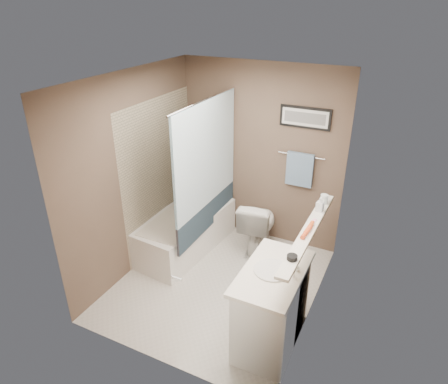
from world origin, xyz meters
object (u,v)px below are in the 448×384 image
at_px(hair_brush_front, 306,232).
at_px(glass_jar, 324,199).
at_px(bathtub, 185,231).
at_px(candle_bowl_near, 292,257).
at_px(toilet, 258,224).
at_px(vanity, 272,308).
at_px(hair_brush_back, 309,227).
at_px(soap_bottle, 320,204).

height_order(hair_brush_front, glass_jar, glass_jar).
relative_size(bathtub, glass_jar, 15.00).
bearing_deg(hair_brush_front, candle_bowl_near, -90.00).
height_order(toilet, vanity, vanity).
height_order(toilet, hair_brush_back, hair_brush_back).
height_order(toilet, soap_bottle, soap_bottle).
relative_size(candle_bowl_near, hair_brush_back, 0.41).
height_order(candle_bowl_near, soap_bottle, soap_bottle).
xyz_separation_m(candle_bowl_near, glass_jar, (0.00, 1.11, 0.03)).
xyz_separation_m(candle_bowl_near, hair_brush_back, (0.00, 0.53, 0.00)).
height_order(toilet, hair_brush_front, hair_brush_front).
relative_size(hair_brush_front, soap_bottle, 1.43).
bearing_deg(glass_jar, candle_bowl_near, -90.00).
height_order(bathtub, hair_brush_front, hair_brush_front).
height_order(bathtub, toilet, toilet).
distance_m(bathtub, toilet, 0.99).
xyz_separation_m(hair_brush_back, soap_bottle, (0.00, 0.40, 0.05)).
relative_size(bathtub, hair_brush_back, 6.82).
height_order(toilet, glass_jar, glass_jar).
bearing_deg(toilet, soap_bottle, 138.42).
bearing_deg(candle_bowl_near, soap_bottle, 90.00).
distance_m(toilet, candle_bowl_near, 1.96).
height_order(candle_bowl_near, glass_jar, glass_jar).
bearing_deg(soap_bottle, candle_bowl_near, -90.00).
relative_size(toilet, soap_bottle, 4.81).
height_order(vanity, glass_jar, glass_jar).
relative_size(vanity, hair_brush_back, 4.09).
bearing_deg(toilet, bathtub, 18.86).
xyz_separation_m(candle_bowl_near, hair_brush_front, (0.00, 0.43, 0.00)).
bearing_deg(toilet, glass_jar, 146.87).
bearing_deg(vanity, bathtub, 145.41).
bearing_deg(candle_bowl_near, hair_brush_front, 90.00).
bearing_deg(vanity, soap_bottle, 75.11).
bearing_deg(vanity, hair_brush_front, 56.94).
xyz_separation_m(candle_bowl_near, soap_bottle, (0.00, 0.93, 0.06)).
distance_m(candle_bowl_near, hair_brush_front, 0.43).
distance_m(vanity, soap_bottle, 1.14).
relative_size(bathtub, vanity, 1.67).
height_order(vanity, soap_bottle, soap_bottle).
relative_size(candle_bowl_near, glass_jar, 0.90).
bearing_deg(glass_jar, hair_brush_back, -90.00).
height_order(vanity, hair_brush_back, hair_brush_back).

